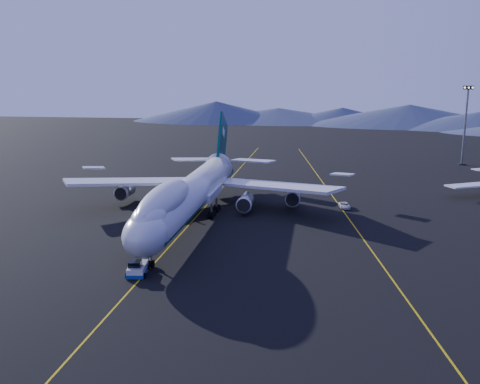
# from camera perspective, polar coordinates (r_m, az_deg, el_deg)

# --- Properties ---
(ground) EXTENTS (500.00, 500.00, 0.00)m
(ground) POSITION_cam_1_polar(r_m,az_deg,el_deg) (106.03, -5.06, -3.06)
(ground) COLOR black
(ground) RESTS_ON ground
(taxiway_line_main) EXTENTS (0.25, 220.00, 0.01)m
(taxiway_line_main) POSITION_cam_1_polar(r_m,az_deg,el_deg) (106.03, -5.06, -3.06)
(taxiway_line_main) COLOR #C4A40B
(taxiway_line_main) RESTS_ON ground
(taxiway_line_side) EXTENTS (28.08, 198.09, 0.01)m
(taxiway_line_side) POSITION_cam_1_polar(r_m,az_deg,el_deg) (112.93, 11.15, -2.29)
(taxiway_line_side) COLOR #C4A40B
(taxiway_line_side) RESTS_ON ground
(boeing_747) EXTENTS (59.62, 72.43, 19.37)m
(boeing_747) POSITION_cam_1_polar(r_m,az_deg,el_deg) (104.68, -5.11, 0.01)
(boeing_747) COLOR silver
(boeing_747) RESTS_ON ground
(pushback_tug) EXTENTS (3.41, 5.23, 2.14)m
(pushback_tug) POSITION_cam_1_polar(r_m,az_deg,el_deg) (79.18, -10.87, -8.12)
(pushback_tug) COLOR silver
(pushback_tug) RESTS_ON ground
(service_van) EXTENTS (2.61, 4.76, 1.26)m
(service_van) POSITION_cam_1_polar(r_m,az_deg,el_deg) (117.49, 11.07, -1.41)
(service_van) COLOR silver
(service_van) RESTS_ON ground
(floodlight_mast) EXTENTS (3.08, 2.31, 24.96)m
(floodlight_mast) POSITION_cam_1_polar(r_m,az_deg,el_deg) (184.97, 22.88, 6.58)
(floodlight_mast) COLOR black
(floodlight_mast) RESTS_ON ground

